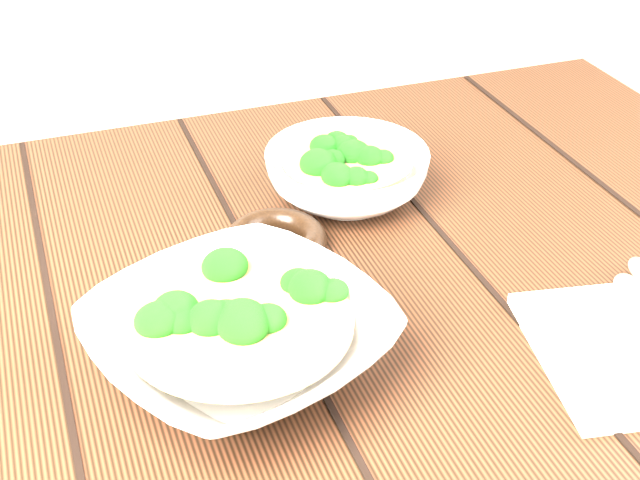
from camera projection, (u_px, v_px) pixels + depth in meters
table at (290, 377)px, 0.93m from camera, size 1.20×0.80×0.75m
soup_bowl_front at (239, 337)px, 0.74m from camera, size 0.31×0.31×0.07m
soup_bowl_back at (347, 173)px, 0.98m from camera, size 0.23×0.23×0.06m
trivet at (276, 240)px, 0.90m from camera, size 0.13×0.13×0.03m
spoon_left at (638, 312)px, 0.80m from camera, size 0.09×0.17×0.01m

